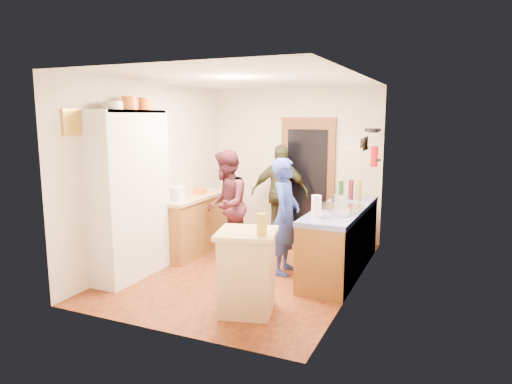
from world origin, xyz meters
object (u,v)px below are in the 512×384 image
Objects in this scene: person_hob at (287,217)px; person_back at (280,193)px; island_base at (247,274)px; person_left at (229,205)px; hutch_body at (130,195)px; right_counter_base at (341,241)px.

person_hob is 1.64m from person_back.
person_left reaches higher than island_base.
person_back is (-0.69, 2.85, 0.40)m from island_base.
hutch_body is 1.40× the size of person_hob.
hutch_body reaches higher than island_base.
island_base is at bearing -109.63° from right_counter_base.
person_hob is at bearing 91.29° from island_base.
person_hob is at bearing 26.33° from hutch_body.
island_base is at bearing 175.54° from person_hob.
right_counter_base is (2.50, 1.30, -0.68)m from hutch_body.
hutch_body is 1.50m from person_left.
island_base is 2.02m from person_left.
person_left is (0.81, 1.23, -0.28)m from hutch_body.
right_counter_base is 1.74m from person_left.
right_counter_base is 0.84m from person_hob.
person_hob is 1.09m from person_left.
hutch_body is at bearing -135.19° from person_back.
person_back reaches higher than island_base.
hutch_body is 1.33× the size of person_back.
island_base is (-0.62, -1.73, 0.01)m from right_counter_base.
person_left reaches higher than person_hob.
person_back reaches higher than right_counter_base.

